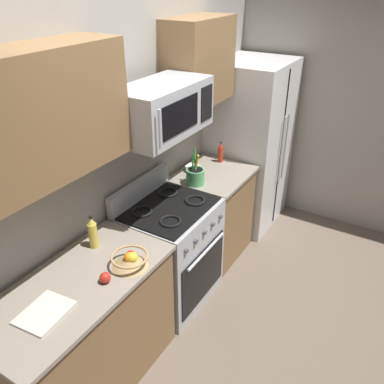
{
  "coord_description": "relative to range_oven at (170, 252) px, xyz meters",
  "views": [
    {
      "loc": [
        -2.28,
        -0.95,
        2.6
      ],
      "look_at": [
        0.15,
        0.51,
        1.03
      ],
      "focal_mm": 37.57,
      "sensor_mm": 36.0,
      "label": 1
    }
  ],
  "objects": [
    {
      "name": "cutting_board",
      "position": [
        -1.31,
        -0.04,
        0.44
      ],
      "size": [
        0.31,
        0.25,
        0.02
      ],
      "primitive_type": "cube",
      "rotation": [
        0.0,
        0.0,
        0.09
      ],
      "color": "silver",
      "rests_on": "counter_left"
    },
    {
      "name": "fruit_basket",
      "position": [
        -0.73,
        -0.19,
        0.49
      ],
      "size": [
        0.25,
        0.25,
        0.1
      ],
      "color": "tan",
      "rests_on": "counter_left"
    },
    {
      "name": "bottle_hot_sauce",
      "position": [
        1.02,
        0.06,
        0.53
      ],
      "size": [
        0.05,
        0.05,
        0.21
      ],
      "color": "red",
      "rests_on": "counter_right"
    },
    {
      "name": "microwave",
      "position": [
        -0.0,
        0.03,
        1.26
      ],
      "size": [
        0.79,
        0.44,
        0.37
      ],
      "color": "#B2B5BA"
    },
    {
      "name": "upper_cabinets_right",
      "position": [
        0.76,
        0.17,
        1.45
      ],
      "size": [
        0.72,
        0.34,
        0.71
      ],
      "color": "olive"
    },
    {
      "name": "wall_right",
      "position": [
        2.09,
        -0.64,
        0.83
      ],
      "size": [
        0.1,
        8.0,
        2.6
      ],
      "primitive_type": "cube",
      "color": "#9E998E",
      "rests_on": "ground"
    },
    {
      "name": "utensil_crock",
      "position": [
        0.48,
        0.04,
        0.51
      ],
      "size": [
        0.17,
        0.17,
        0.33
      ],
      "color": "#59AD66",
      "rests_on": "counter_right"
    },
    {
      "name": "upper_cabinets_left",
      "position": [
        -1.04,
        0.17,
        1.45
      ],
      "size": [
        1.28,
        0.34,
        0.71
      ],
      "color": "olive"
    },
    {
      "name": "counter_right",
      "position": [
        0.75,
        -0.0,
        -0.02
      ],
      "size": [
        0.73,
        0.64,
        0.91
      ],
      "color": "olive",
      "rests_on": "ground"
    },
    {
      "name": "ground_plane",
      "position": [
        0.0,
        -0.64,
        -0.47
      ],
      "size": [
        16.0,
        16.0,
        0.0
      ],
      "primitive_type": "plane",
      "color": "#6B5B4C"
    },
    {
      "name": "prep_bowl",
      "position": [
        0.7,
        0.19,
        0.47
      ],
      "size": [
        0.15,
        0.15,
        0.06
      ],
      "color": "white",
      "rests_on": "counter_right"
    },
    {
      "name": "range_oven",
      "position": [
        0.0,
        0.0,
        0.0
      ],
      "size": [
        0.76,
        0.69,
        1.09
      ],
      "color": "#B2B5BA",
      "rests_on": "ground"
    },
    {
      "name": "counter_left",
      "position": [
        -1.03,
        -0.0,
        -0.02
      ],
      "size": [
        1.29,
        0.64,
        0.91
      ],
      "color": "olive",
      "rests_on": "ground"
    },
    {
      "name": "apple_loose",
      "position": [
        -0.93,
        -0.15,
        0.47
      ],
      "size": [
        0.07,
        0.07,
        0.07
      ],
      "primitive_type": "sphere",
      "color": "red",
      "rests_on": "counter_left"
    },
    {
      "name": "refrigerator",
      "position": [
        1.56,
        -0.02,
        0.44
      ],
      "size": [
        0.85,
        0.75,
        1.82
      ],
      "color": "silver",
      "rests_on": "ground"
    },
    {
      "name": "wall_back",
      "position": [
        0.0,
        0.39,
        0.83
      ],
      "size": [
        8.0,
        0.1,
        2.6
      ],
      "primitive_type": "cube",
      "color": "#9E998E",
      "rests_on": "ground"
    },
    {
      "name": "bottle_oil",
      "position": [
        -0.69,
        0.16,
        0.55
      ],
      "size": [
        0.06,
        0.06,
        0.25
      ],
      "color": "gold",
      "rests_on": "counter_left"
    }
  ]
}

